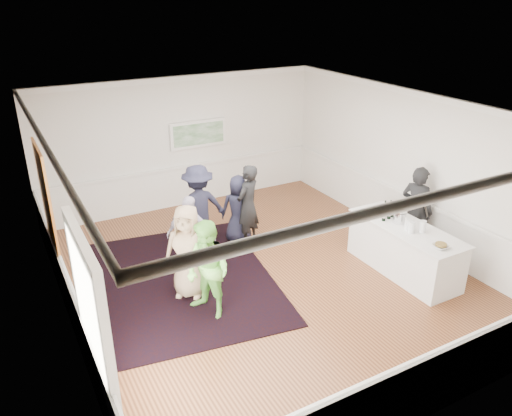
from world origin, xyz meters
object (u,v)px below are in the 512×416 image
guest_green (208,270)px  guest_dark_a (199,207)px  guest_lilac (191,237)px  bartender (416,210)px  guest_dark_b (248,205)px  ice_bucket (399,217)px  guest_navy (238,209)px  guest_tan (188,252)px  serving_table (404,249)px  nut_bowl (441,246)px

guest_green → guest_dark_a: guest_dark_a is taller
guest_lilac → bartender: bearing=-153.6°
guest_dark_b → ice_bucket: bearing=102.3°
guest_lilac → guest_dark_b: size_ratio=0.92×
guest_lilac → guest_navy: guest_lilac is taller
guest_dark_a → guest_dark_b: size_ratio=1.02×
ice_bucket → guest_dark_a: bearing=138.7°
guest_tan → guest_lilac: guest_tan is taller
guest_tan → guest_dark_a: guest_dark_a is taller
bartender → guest_navy: 3.65m
serving_table → guest_navy: size_ratio=1.59×
bartender → guest_navy: bearing=37.0°
serving_table → guest_tan: bearing=162.4°
guest_tan → serving_table: bearing=20.0°
guest_tan → ice_bucket: bearing=22.9°
guest_navy → ice_bucket: 3.31m
guest_lilac → ice_bucket: size_ratio=6.26×
guest_dark_a → guest_navy: 0.87m
guest_dark_a → nut_bowl: (2.92, -3.74, 0.09)m
bartender → guest_navy: bartender is taller
guest_lilac → guest_dark_b: 1.68m
guest_tan → guest_lilac: bearing=100.7°
guest_tan → guest_lilac: 0.63m
bartender → ice_bucket: size_ratio=7.10×
guest_lilac → ice_bucket: guest_lilac is taller
serving_table → guest_lilac: guest_lilac is taller
nut_bowl → bartender: bearing=58.8°
guest_dark_b → guest_navy: (-0.11, 0.22, -0.14)m
serving_table → bartender: size_ratio=1.27×
bartender → guest_green: 4.59m
guest_tan → guest_lilac: size_ratio=1.06×
guest_dark_a → guest_navy: guest_dark_a is taller
ice_bucket → nut_bowl: (-0.08, -1.10, -0.08)m
ice_bucket → guest_green: bearing=175.4°
guest_tan → guest_green: (0.07, -0.71, -0.01)m
guest_lilac → guest_tan: bearing=105.6°
guest_lilac → guest_dark_b: guest_dark_b is taller
guest_tan → bartender: bearing=29.0°
guest_green → guest_dark_a: size_ratio=0.94×
guest_lilac → serving_table: bearing=-164.0°
guest_dark_a → guest_navy: size_ratio=1.22×
guest_green → guest_dark_b: size_ratio=0.96×
guest_green → ice_bucket: size_ratio=6.51×
serving_table → guest_dark_b: 3.24m
guest_tan → nut_bowl: size_ratio=6.16×
serving_table → guest_navy: 3.47m
guest_green → guest_dark_b: (1.76, 1.95, 0.03)m
nut_bowl → guest_dark_a: bearing=128.0°
bartender → nut_bowl: size_ratio=6.62×
bartender → guest_green: bartender is taller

